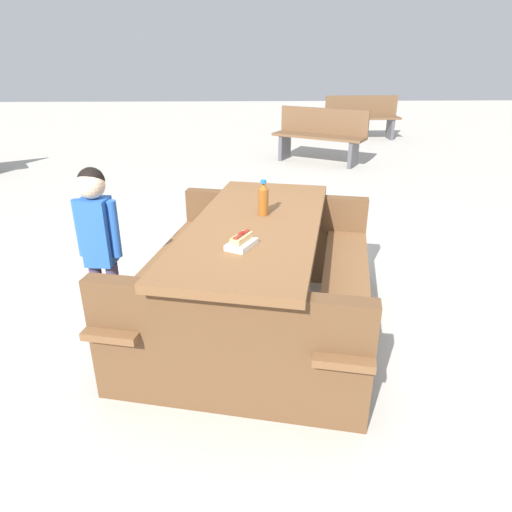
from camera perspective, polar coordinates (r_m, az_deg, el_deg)
ground_plane at (r=3.13m, az=-0.00°, el=-8.80°), size 30.00×30.00×0.00m
picnic_table at (r=2.92m, az=-0.00°, el=-1.44°), size 2.06×1.76×0.75m
soda_bottle at (r=2.90m, az=0.91°, el=7.03°), size 0.07×0.07×0.22m
hotdog_tray at (r=2.43m, az=-1.80°, el=1.82°), size 0.21×0.18×0.08m
child_in_coat at (r=2.94m, az=-18.91°, el=2.78°), size 0.18×0.27×1.09m
park_bench_near at (r=7.81m, az=7.92°, el=14.62°), size 1.12×1.49×0.85m
park_bench_far at (r=10.19m, az=12.93°, el=16.43°), size 0.44×1.51×0.85m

